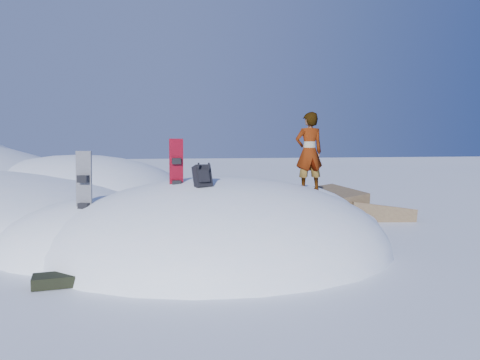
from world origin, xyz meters
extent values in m
plane|color=white|center=(0.00, 0.00, 0.00)|extent=(120.00, 120.00, 0.00)
ellipsoid|color=white|center=(0.00, 0.00, 0.00)|extent=(7.00, 6.00, 3.00)
ellipsoid|color=white|center=(-2.20, 0.60, 0.00)|extent=(4.40, 4.00, 2.20)
ellipsoid|color=white|center=(1.80, 0.80, 0.00)|extent=(3.60, 3.20, 2.50)
ellipsoid|color=white|center=(-3.50, 7.50, 0.00)|extent=(8.00, 8.00, 3.60)
cube|color=brown|center=(3.60, 3.40, 0.10)|extent=(2.82, 2.41, 1.62)
cube|color=brown|center=(5.20, 3.00, -0.10)|extent=(2.16, 1.80, 1.33)
cube|color=brown|center=(4.20, 4.60, 0.00)|extent=(2.08, 2.01, 1.10)
ellipsoid|color=white|center=(3.20, 2.40, 0.00)|extent=(3.20, 2.40, 1.00)
cube|color=red|center=(-0.91, -0.44, 1.57)|extent=(0.26, 0.11, 1.38)
cube|color=black|center=(-0.91, -0.49, 1.85)|extent=(0.17, 0.10, 0.12)
cube|color=black|center=(-0.91, -0.49, 1.43)|extent=(0.17, 0.10, 0.12)
cube|color=black|center=(-2.59, -0.13, 1.18)|extent=(0.32, 0.22, 1.71)
cube|color=black|center=(-2.59, -0.19, 1.52)|extent=(0.24, 0.20, 0.14)
cube|color=black|center=(-2.59, -0.19, 1.01)|extent=(0.24, 0.20, 0.14)
cube|color=black|center=(-0.49, -0.91, 1.58)|extent=(0.36, 0.38, 0.45)
cube|color=black|center=(-0.49, -1.03, 1.59)|extent=(0.23, 0.20, 0.24)
cylinder|color=black|center=(-0.58, -1.02, 1.69)|extent=(0.03, 0.16, 0.30)
cylinder|color=black|center=(-0.40, -1.02, 1.69)|extent=(0.03, 0.16, 0.30)
cube|color=black|center=(-2.91, -1.78, 0.09)|extent=(0.66, 0.49, 0.17)
cube|color=black|center=(-2.62, -1.59, 0.17)|extent=(0.41, 0.37, 0.11)
imported|color=slate|center=(2.00, 0.23, 1.99)|extent=(0.63, 0.42, 1.70)
camera|label=1|loc=(-1.75, -9.21, 2.16)|focal=35.00mm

